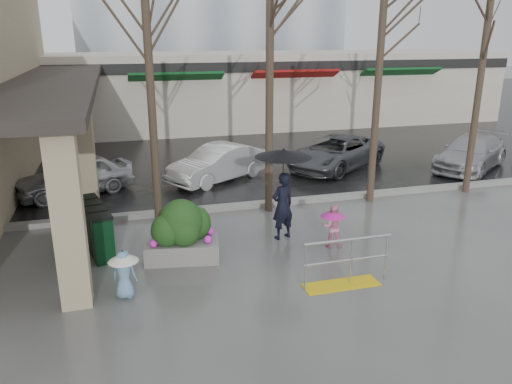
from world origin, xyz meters
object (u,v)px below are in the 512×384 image
planter (182,231)px  car_d (471,153)px  tree_west (147,29)px  tree_midwest (270,23)px  car_b (218,163)px  tree_east (488,19)px  child_pink (332,223)px  news_boxes (96,227)px  car_a (74,176)px  tree_mideast (381,38)px  car_c (336,153)px  handrail (345,268)px  woman (283,183)px  child_blue (124,269)px

planter → car_d: planter is taller
tree_west → car_d: bearing=11.7°
tree_midwest → car_b: bearing=102.9°
planter → tree_east: bearing=15.4°
child_pink → planter: planter is taller
tree_midwest → news_boxes: tree_midwest is taller
tree_east → planter: (-9.69, -2.67, -4.69)m
tree_west → tree_east: size_ratio=0.94×
car_a → tree_mideast: bearing=48.2°
car_a → car_c: 9.49m
handrail → car_a: size_ratio=0.51×
woman → planter: woman is taller
car_a → child_pink: bearing=23.8°
tree_mideast → car_d: 7.45m
planter → car_a: planter is taller
tree_midwest → tree_mideast: tree_midwest is taller
child_blue → news_boxes: bearing=-55.2°
news_boxes → handrail: bearing=-46.0°
tree_east → news_boxes: bearing=-172.4°
tree_midwest → planter: bearing=-137.3°
car_c → tree_midwest: bearing=-78.7°
tree_midwest → tree_east: bearing=-0.0°
tree_midwest → handrail: bearing=-88.1°
tree_mideast → tree_midwest: bearing=180.0°
woman → child_pink: (0.99, -0.84, -0.86)m
tree_mideast → child_blue: bearing=-151.3°
planter → car_b: (2.09, 6.16, -0.06)m
planter → car_a: 6.42m
tree_east → planter: size_ratio=4.06×
woman → child_pink: woman is taller
tree_east → news_boxes: size_ratio=3.49×
child_pink → child_blue: (-4.92, -1.19, -0.00)m
tree_mideast → news_boxes: 9.29m
child_blue → car_c: bearing=-113.5°
child_pink → car_a: (-6.29, 6.08, 0.02)m
tree_west → car_a: size_ratio=1.84×
handrail → child_pink: 1.98m
car_d → handrail: bearing=-84.7°
tree_east → planter: tree_east is taller
handrail → tree_east: bearing=35.9°
tree_midwest → child_blue: 7.48m
news_boxes → car_c: 10.27m
news_boxes → car_a: 4.78m
handrail → car_b: car_b is taller
tree_midwest → car_b: tree_midwest is taller
tree_mideast → child_blue: 9.55m
handrail → car_d: car_d is taller
tree_midwest → tree_west: bearing=-180.0°
child_pink → tree_west: bearing=-21.7°
tree_west → tree_mideast: 6.50m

